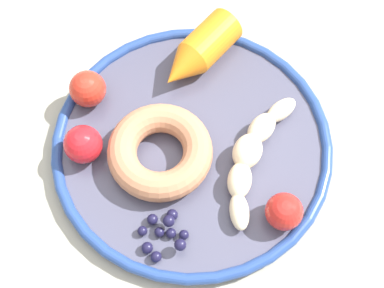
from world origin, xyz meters
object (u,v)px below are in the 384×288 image
object	(u,v)px
tomato_far	(284,212)
plate	(192,145)
dining_table	(206,186)
tomato_near	(88,89)
blueberry_pile	(164,233)
carrot_orange	(198,52)
donut	(161,155)
tomato_mid	(83,144)
banana	(252,154)

from	to	relation	value
tomato_far	plate	bearing A→B (deg)	128.49
tomato_far	dining_table	bearing A→B (deg)	125.12
tomato_near	blueberry_pile	bearing A→B (deg)	-70.73
plate	carrot_orange	world-z (taller)	carrot_orange
carrot_orange	tomato_far	distance (m)	0.20
dining_table	donut	world-z (taller)	donut
dining_table	tomato_far	size ratio (longest dim) A/B	32.00
plate	tomato_mid	xyz separation A→B (m)	(-0.11, 0.01, 0.02)
donut	tomato_mid	xyz separation A→B (m)	(-0.08, 0.02, 0.00)
banana	carrot_orange	xyz separation A→B (m)	(-0.04, 0.13, 0.01)
dining_table	tomato_near	size ratio (longest dim) A/B	30.08
tomato_mid	donut	bearing A→B (deg)	-16.45
plate	blueberry_pile	distance (m)	0.10
banana	tomato_far	xyz separation A→B (m)	(0.02, -0.07, 0.01)
dining_table	carrot_orange	bearing A→B (deg)	86.33
dining_table	donut	size ratio (longest dim) A/B	11.00
banana	tomato_far	size ratio (longest dim) A/B	3.82
donut	tomato_far	size ratio (longest dim) A/B	2.91
banana	donut	distance (m)	0.09
banana	tomato_mid	xyz separation A→B (m)	(-0.17, 0.04, 0.01)
banana	plate	bearing A→B (deg)	154.98
banana	tomato_mid	world-z (taller)	tomato_mid
dining_table	blueberry_pile	xyz separation A→B (m)	(-0.06, -0.08, 0.11)
carrot_orange	donut	xyz separation A→B (m)	(-0.06, -0.12, -0.01)
banana	blueberry_pile	distance (m)	0.12
banana	carrot_orange	bearing A→B (deg)	105.55
banana	blueberry_pile	size ratio (longest dim) A/B	2.84
dining_table	tomato_far	distance (m)	0.16
donut	tomato_mid	distance (m)	0.08
banana	blueberry_pile	bearing A→B (deg)	-146.56
plate	blueberry_pile	xyz separation A→B (m)	(-0.04, -0.10, 0.01)
blueberry_pile	tomato_far	distance (m)	0.12
carrot_orange	plate	bearing A→B (deg)	-103.08
blueberry_pile	dining_table	bearing A→B (deg)	54.80
tomato_mid	plate	bearing A→B (deg)	-4.02
banana	carrot_orange	distance (m)	0.13
plate	tomato_far	world-z (taller)	tomato_far
carrot_orange	tomato_far	world-z (taller)	carrot_orange
dining_table	tomato_mid	distance (m)	0.18
tomato_mid	tomato_near	bearing A→B (deg)	81.27
dining_table	plate	xyz separation A→B (m)	(-0.02, 0.01, 0.10)
carrot_orange	tomato_mid	xyz separation A→B (m)	(-0.14, -0.09, -0.00)
plate	donut	bearing A→B (deg)	-157.08
plate	donut	distance (m)	0.04
carrot_orange	tomato_near	distance (m)	0.13
dining_table	blueberry_pile	distance (m)	0.15
banana	tomato_far	world-z (taller)	tomato_far
plate	carrot_orange	distance (m)	0.11
plate	tomato_near	distance (m)	0.13
blueberry_pile	tomato_near	bearing A→B (deg)	109.27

